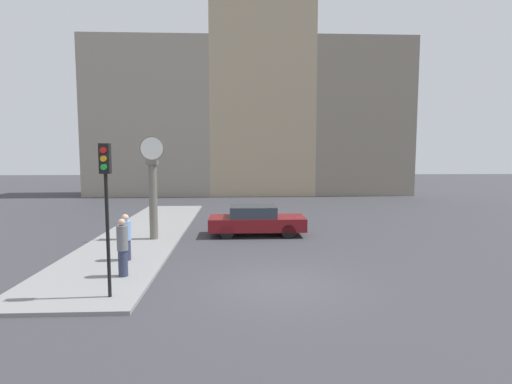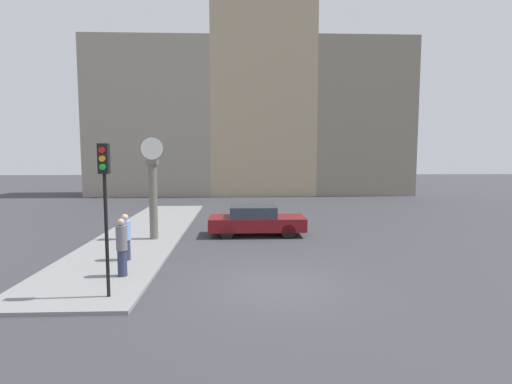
# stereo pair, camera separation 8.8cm
# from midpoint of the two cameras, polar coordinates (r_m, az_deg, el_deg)

# --- Properties ---
(ground_plane) EXTENTS (120.00, 120.00, 0.00)m
(ground_plane) POSITION_cam_midpoint_polar(r_m,az_deg,el_deg) (11.88, 2.81, -13.17)
(ground_plane) COLOR #38383D
(sidewalk_corner) EXTENTS (3.70, 18.93, 0.11)m
(sidewalk_corner) POSITION_cam_midpoint_polar(r_m,az_deg,el_deg) (19.56, -15.79, -5.74)
(sidewalk_corner) COLOR gray
(sidewalk_corner) RESTS_ON ground_plane
(building_row) EXTENTS (29.28, 5.00, 18.64)m
(building_row) POSITION_cam_midpoint_polar(r_m,az_deg,el_deg) (37.54, -0.75, 11.75)
(building_row) COLOR gray
(building_row) RESTS_ON ground_plane
(sedan_car) EXTENTS (4.43, 1.83, 1.38)m
(sedan_car) POSITION_cam_midpoint_polar(r_m,az_deg,el_deg) (18.60, -0.14, -4.07)
(sedan_car) COLOR maroon
(sedan_car) RESTS_ON ground_plane
(traffic_light_near) EXTENTS (0.26, 0.24, 3.95)m
(traffic_light_near) POSITION_cam_midpoint_polar(r_m,az_deg,el_deg) (10.78, -20.86, 0.48)
(traffic_light_near) COLOR black
(traffic_light_near) RESTS_ON sidewalk_corner
(street_clock) EXTENTS (1.03, 0.46, 4.42)m
(street_clock) POSITION_cam_midpoint_polar(r_m,az_deg,el_deg) (17.72, -14.65, 0.34)
(street_clock) COLOR #666056
(street_clock) RESTS_ON sidewalk_corner
(pedestrian_grey_jacket) EXTENTS (0.33, 0.33, 1.76)m
(pedestrian_grey_jacket) POSITION_cam_midpoint_polar(r_m,az_deg,el_deg) (12.77, -18.71, -7.50)
(pedestrian_grey_jacket) COLOR #2D334C
(pedestrian_grey_jacket) RESTS_ON sidewalk_corner
(pedestrian_blue_stripe) EXTENTS (0.37, 0.37, 1.62)m
(pedestrian_blue_stripe) POSITION_cam_midpoint_polar(r_m,az_deg,el_deg) (14.64, -18.27, -6.17)
(pedestrian_blue_stripe) COLOR #2D334C
(pedestrian_blue_stripe) RESTS_ON sidewalk_corner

